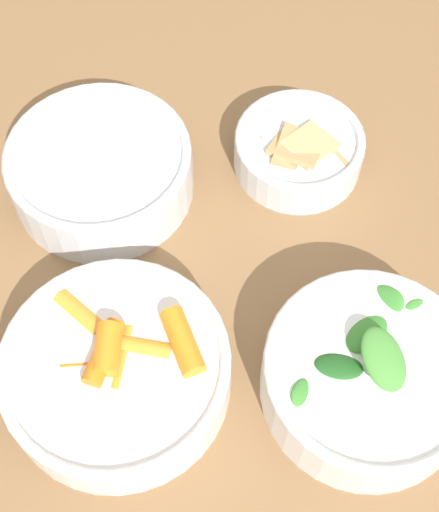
{
  "coord_description": "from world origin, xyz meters",
  "views": [
    {
      "loc": [
        -0.34,
        0.1,
        1.33
      ],
      "look_at": [
        0.0,
        0.08,
        0.76
      ],
      "focal_mm": 50.0,
      "sensor_mm": 36.0,
      "label": 1
    }
  ],
  "objects": [
    {
      "name": "ground_plane",
      "position": [
        0.0,
        0.0,
        0.0
      ],
      "size": [
        10.0,
        10.0,
        0.0
      ],
      "primitive_type": "plane",
      "color": "#2D2D33"
    },
    {
      "name": "dining_table",
      "position": [
        0.0,
        0.0,
        0.62
      ],
      "size": [
        1.09,
        0.97,
        0.73
      ],
      "color": "olive",
      "rests_on": "ground_plane"
    },
    {
      "name": "bowl_carrots",
      "position": [
        -0.11,
        0.17,
        0.76
      ],
      "size": [
        0.2,
        0.2,
        0.07
      ],
      "color": "white",
      "rests_on": "dining_table"
    },
    {
      "name": "bowl_greens",
      "position": [
        -0.12,
        -0.04,
        0.76
      ],
      "size": [
        0.18,
        0.18,
        0.09
      ],
      "color": "white",
      "rests_on": "dining_table"
    },
    {
      "name": "bowl_beans_hotdog",
      "position": [
        0.11,
        0.19,
        0.76
      ],
      "size": [
        0.19,
        0.19,
        0.06
      ],
      "color": "silver",
      "rests_on": "dining_table"
    },
    {
      "name": "bowl_cookies",
      "position": [
        0.13,
        -0.01,
        0.75
      ],
      "size": [
        0.13,
        0.13,
        0.05
      ],
      "color": "silver",
      "rests_on": "dining_table"
    }
  ]
}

